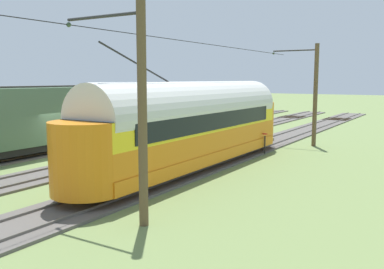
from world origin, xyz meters
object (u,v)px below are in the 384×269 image
(catenary_pole_foreground, at_px, (314,93))
(vintage_streetcar, at_px, (194,124))
(switch_stand, at_px, (265,143))
(catenary_pole_mid_near, at_px, (140,109))

(catenary_pole_foreground, bearing_deg, vintage_streetcar, 74.60)
(catenary_pole_foreground, relative_size, switch_stand, 5.44)
(vintage_streetcar, xyz_separation_m, catenary_pole_mid_near, (-2.87, 7.74, 1.27))
(catenary_pole_mid_near, bearing_deg, catenary_pole_foreground, -90.00)
(vintage_streetcar, bearing_deg, catenary_pole_mid_near, 110.32)
(vintage_streetcar, bearing_deg, switch_stand, -103.78)
(vintage_streetcar, height_order, catenary_pole_mid_near, catenary_pole_mid_near)
(vintage_streetcar, height_order, catenary_pole_foreground, catenary_pole_foreground)
(catenary_pole_foreground, distance_m, catenary_pole_mid_near, 18.14)
(catenary_pole_mid_near, height_order, switch_stand, catenary_pole_mid_near)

